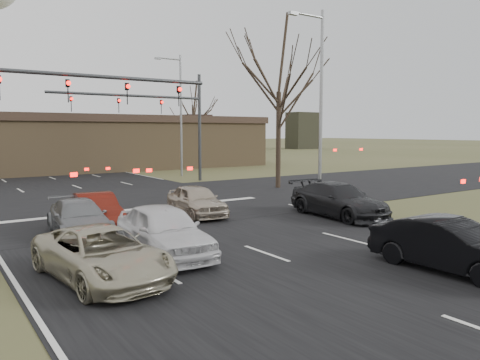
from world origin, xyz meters
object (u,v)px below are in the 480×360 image
at_px(streetlight_right_near, 319,96).
at_px(building, 56,143).
at_px(car_silver_suv, 101,254).
at_px(car_grey_ahead, 79,218).
at_px(streetlight_right_far, 179,109).
at_px(car_charcoal_sedan, 339,200).
at_px(car_red_ahead, 96,210).
at_px(car_white_sedan, 164,231).
at_px(car_black_hatch, 451,246).
at_px(mast_arm_near, 16,99).
at_px(mast_arm_far, 165,114).
at_px(car_silver_ahead, 196,200).

bearing_deg(streetlight_right_near, building, 103.69).
distance_m(car_silver_suv, car_grey_ahead, 5.58).
height_order(car_silver_suv, car_grey_ahead, car_silver_suv).
distance_m(building, streetlight_right_far, 13.53).
bearing_deg(car_charcoal_sedan, streetlight_right_near, 62.77).
bearing_deg(car_silver_suv, car_red_ahead, 67.07).
bearing_deg(streetlight_right_near, car_white_sedan, -154.74).
height_order(streetlight_right_near, car_charcoal_sedan, streetlight_right_near).
xyz_separation_m(streetlight_right_near, car_black_hatch, (-5.82, -11.21, -4.87)).
bearing_deg(car_charcoal_sedan, car_red_ahead, 162.12).
xyz_separation_m(car_black_hatch, car_charcoal_sedan, (3.50, 7.42, 0.03)).
relative_size(mast_arm_near, streetlight_right_far, 1.21).
distance_m(building, car_black_hatch, 39.28).
bearing_deg(mast_arm_near, car_grey_ahead, -73.32).
bearing_deg(car_silver_suv, mast_arm_near, 85.03).
distance_m(mast_arm_far, streetlight_right_far, 5.12).
distance_m(streetlight_right_near, streetlight_right_far, 17.01).
bearing_deg(building, car_red_ahead, -100.15).
height_order(car_silver_suv, car_charcoal_sedan, car_charcoal_sedan).
distance_m(mast_arm_far, car_black_hatch, 24.80).
bearing_deg(streetlight_right_far, car_silver_ahead, -114.83).
bearing_deg(car_red_ahead, building, 85.00).
bearing_deg(streetlight_right_far, car_charcoal_sedan, -97.73).
distance_m(streetlight_right_near, car_black_hatch, 13.54).
distance_m(car_silver_suv, car_charcoal_sedan, 11.80).
height_order(mast_arm_near, car_red_ahead, mast_arm_near).
bearing_deg(car_silver_ahead, mast_arm_near, 161.47).
xyz_separation_m(building, car_black_hatch, (1.00, -39.21, -1.95)).
height_order(mast_arm_far, streetlight_right_far, streetlight_right_far).
bearing_deg(car_silver_suv, mast_arm_far, 53.80).
relative_size(car_grey_ahead, car_silver_ahead, 1.09).
bearing_deg(building, streetlight_right_far, -56.35).
distance_m(streetlight_right_far, car_silver_ahead, 19.41).
bearing_deg(car_silver_ahead, mast_arm_far, 76.05).
bearing_deg(car_silver_ahead, car_charcoal_sedan, -30.39).
bearing_deg(building, mast_arm_near, -106.13).
bearing_deg(streetlight_right_far, building, 123.65).
height_order(building, car_grey_ahead, building).
xyz_separation_m(streetlight_right_far, car_grey_ahead, (-13.32, -18.10, -4.95)).
distance_m(car_white_sedan, car_red_ahead, 5.51).
height_order(streetlight_right_far, car_silver_ahead, streetlight_right_far).
relative_size(building, car_red_ahead, 10.55).
xyz_separation_m(car_silver_suv, car_red_ahead, (1.96, 6.68, -0.00)).
xyz_separation_m(mast_arm_far, car_silver_ahead, (-4.75, -13.05, -4.33)).
bearing_deg(car_red_ahead, car_silver_suv, -101.20).
xyz_separation_m(car_grey_ahead, car_red_ahead, (1.00, 1.18, 0.02)).
bearing_deg(streetlight_right_far, mast_arm_near, -136.11).
xyz_separation_m(car_silver_suv, car_grey_ahead, (0.96, 5.50, -0.02)).
height_order(building, streetlight_right_far, streetlight_right_far).
xyz_separation_m(car_black_hatch, car_grey_ahead, (-7.00, 10.11, -0.07)).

